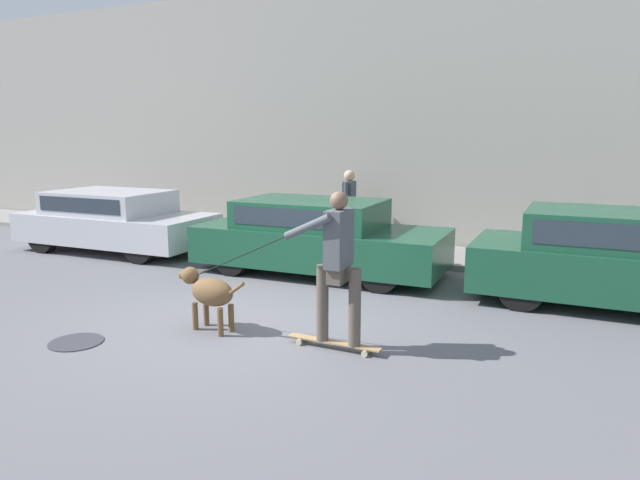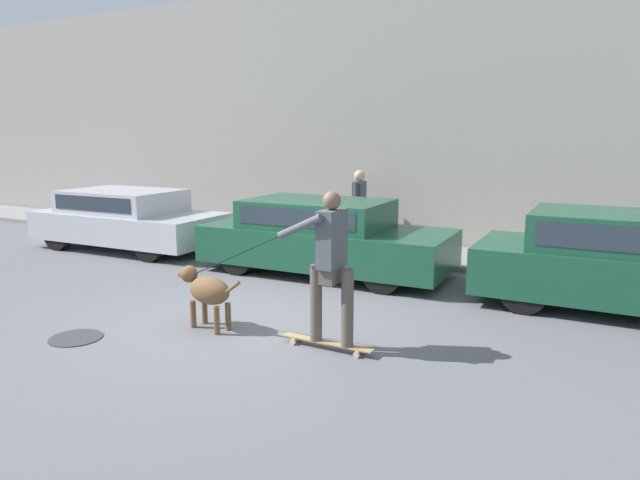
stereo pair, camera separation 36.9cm
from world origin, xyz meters
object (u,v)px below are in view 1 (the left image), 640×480
(skateboarder, at_px, (337,261))
(parked_car_1, at_px, (318,237))
(pedestrian_with_bag, at_px, (349,203))
(dog, at_px, (209,292))
(parked_car_0, at_px, (115,221))
(parked_car_2, at_px, (618,260))

(skateboarder, bearing_deg, parked_car_1, -60.21)
(pedestrian_with_bag, bearing_deg, dog, -91.35)
(skateboarder, bearing_deg, dog, 3.27)
(parked_car_0, xyz_separation_m, dog, (4.64, -3.18, -0.14))
(dog, xyz_separation_m, pedestrian_with_bag, (-0.42, 5.53, 0.46))
(dog, distance_m, pedestrian_with_bag, 5.57)
(parked_car_1, distance_m, parked_car_2, 4.56)
(parked_car_2, bearing_deg, parked_car_0, 179.62)
(skateboarder, bearing_deg, parked_car_0, -25.20)
(parked_car_0, bearing_deg, skateboarder, -27.82)
(parked_car_1, bearing_deg, skateboarder, -62.70)
(parked_car_0, xyz_separation_m, pedestrian_with_bag, (4.21, 2.35, 0.33))
(parked_car_1, height_order, dog, parked_car_1)
(parked_car_0, height_order, parked_car_2, parked_car_2)
(parked_car_1, relative_size, dog, 4.11)
(parked_car_0, bearing_deg, parked_car_2, -1.43)
(skateboarder, bearing_deg, parked_car_2, -131.30)
(parked_car_0, bearing_deg, dog, -35.90)
(pedestrian_with_bag, bearing_deg, parked_car_0, -156.61)
(parked_car_1, relative_size, parked_car_2, 1.08)
(parked_car_0, relative_size, dog, 3.87)
(pedestrian_with_bag, bearing_deg, skateboarder, -74.91)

